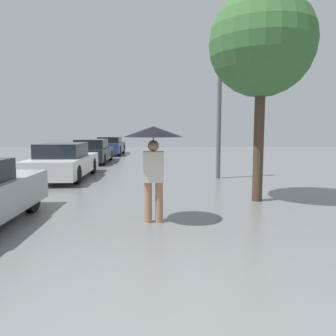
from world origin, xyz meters
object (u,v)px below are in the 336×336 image
parked_car_second (64,162)px  tree (262,45)px  pedestrian (153,144)px  parked_car_farthest (110,146)px  street_lamp (219,105)px  parked_car_third (92,152)px

parked_car_second → tree: tree is taller
pedestrian → parked_car_farthest: (-3.02, 16.77, -0.84)m
pedestrian → tree: size_ratio=0.36×
pedestrian → street_lamp: (2.25, 5.43, 1.11)m
tree → parked_car_third: bearing=120.8°
parked_car_second → tree: 7.49m
parked_car_farthest → pedestrian: bearing=-79.8°
tree → parked_car_farthest: bearing=110.0°
parked_car_farthest → tree: size_ratio=0.94×
tree → street_lamp: size_ratio=1.11×
pedestrian → tree: 3.71m
parked_car_farthest → street_lamp: 12.66m
parked_car_farthest → tree: (5.48, -15.06, 3.03)m
pedestrian → parked_car_third: pedestrian is taller
parked_car_third → tree: bearing=-59.2°
pedestrian → tree: (2.46, 1.72, 2.18)m
parked_car_second → parked_car_third: (-0.05, 5.57, -0.01)m
parked_car_third → parked_car_farthest: bearing=88.1°
pedestrian → parked_car_third: size_ratio=0.43×
parked_car_second → parked_car_third: 5.57m
parked_car_second → parked_car_farthest: (0.14, 11.13, 0.01)m
pedestrian → parked_car_second: 6.52m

